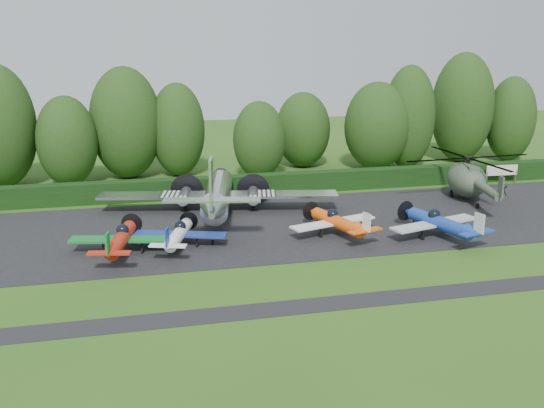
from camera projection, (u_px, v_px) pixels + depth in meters
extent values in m
plane|color=#2B5A19|center=(277.00, 270.00, 41.27)|extent=(160.00, 160.00, 0.00)
cube|color=black|center=(249.00, 227.00, 50.66)|extent=(70.00, 18.00, 0.01)
cube|color=black|center=(301.00, 307.00, 35.63)|extent=(70.00, 2.00, 0.00)
cube|color=black|center=(228.00, 195.00, 61.00)|extent=(90.00, 1.60, 2.00)
cylinder|color=silver|center=(218.00, 194.00, 53.89)|extent=(2.26, 11.79, 2.26)
cone|color=silver|center=(208.00, 178.00, 60.09)|extent=(2.26, 1.47, 2.26)
cone|color=silver|center=(231.00, 210.00, 47.11)|extent=(2.26, 2.95, 2.26)
sphere|color=black|center=(210.00, 176.00, 59.08)|extent=(1.47, 1.47, 1.47)
cube|color=silver|center=(216.00, 195.00, 54.89)|extent=(21.62, 2.36, 0.22)
cube|color=white|center=(173.00, 196.00, 54.00)|extent=(2.56, 2.46, 0.05)
cube|color=white|center=(259.00, 191.00, 55.72)|extent=(2.56, 2.46, 0.05)
cylinder|color=silver|center=(181.00, 198.00, 54.82)|extent=(1.08, 3.15, 1.08)
cylinder|color=silver|center=(249.00, 194.00, 56.20)|extent=(1.08, 3.15, 1.08)
cylinder|color=black|center=(179.00, 192.00, 56.90)|extent=(3.15, 0.03, 3.15)
cylinder|color=black|center=(245.00, 189.00, 58.27)|extent=(3.15, 0.03, 3.15)
cube|color=silver|center=(232.00, 199.00, 46.09)|extent=(7.37, 1.38, 0.14)
cube|color=silver|center=(232.00, 183.00, 45.45)|extent=(0.18, 2.16, 3.73)
cylinder|color=black|center=(182.00, 211.00, 54.74)|extent=(0.25, 0.88, 0.88)
cylinder|color=black|center=(250.00, 206.00, 56.11)|extent=(0.25, 0.88, 0.88)
cylinder|color=black|center=(234.00, 242.00, 46.58)|extent=(0.18, 0.43, 0.43)
cylinder|color=#AF2110|center=(121.00, 239.00, 43.82)|extent=(1.06, 6.06, 1.06)
sphere|color=black|center=(121.00, 230.00, 44.31)|extent=(0.93, 0.93, 0.93)
cube|color=#11722C|center=(121.00, 239.00, 44.38)|extent=(7.72, 1.43, 0.15)
cube|color=#AF2110|center=(120.00, 253.00, 40.33)|extent=(2.87, 0.77, 0.11)
cube|color=#11722C|center=(120.00, 243.00, 40.04)|extent=(0.11, 0.88, 1.43)
cylinder|color=black|center=(121.00, 224.00, 47.50)|extent=(1.65, 0.02, 1.65)
cylinder|color=black|center=(102.00, 253.00, 44.09)|extent=(0.15, 0.49, 0.49)
cylinder|color=black|center=(142.00, 250.00, 44.71)|extent=(0.15, 0.49, 0.49)
cylinder|color=black|center=(122.00, 241.00, 46.79)|extent=(0.13, 0.44, 0.44)
cylinder|color=white|center=(179.00, 234.00, 45.35)|extent=(0.96, 5.50, 0.96)
sphere|color=black|center=(178.00, 226.00, 45.79)|extent=(0.84, 0.84, 0.84)
cube|color=navy|center=(178.00, 234.00, 45.86)|extent=(7.00, 1.30, 0.14)
cube|color=white|center=(182.00, 245.00, 42.18)|extent=(2.60, 0.70, 0.10)
cube|color=navy|center=(182.00, 237.00, 41.92)|extent=(0.10, 0.80, 1.30)
cylinder|color=black|center=(175.00, 221.00, 48.68)|extent=(1.50, 0.02, 1.50)
cylinder|color=black|center=(162.00, 246.00, 45.59)|extent=(0.14, 0.44, 0.44)
cylinder|color=black|center=(196.00, 243.00, 46.15)|extent=(0.14, 0.44, 0.44)
cylinder|color=black|center=(177.00, 236.00, 48.03)|extent=(0.12, 0.40, 0.40)
cylinder|color=#EA510D|center=(337.00, 222.00, 48.11)|extent=(1.02, 5.87, 1.02)
sphere|color=black|center=(335.00, 214.00, 48.59)|extent=(0.90, 0.90, 0.90)
cube|color=white|center=(335.00, 222.00, 48.66)|extent=(7.47, 1.39, 0.15)
cube|color=#EA510D|center=(353.00, 232.00, 44.73)|extent=(2.77, 0.75, 0.11)
cube|color=white|center=(354.00, 224.00, 44.45)|extent=(0.11, 0.85, 1.39)
cylinder|color=black|center=(323.00, 209.00, 51.67)|extent=(1.60, 0.02, 1.60)
cylinder|color=black|center=(319.00, 234.00, 48.37)|extent=(0.15, 0.47, 0.47)
cylinder|color=black|center=(352.00, 231.00, 48.97)|extent=(0.15, 0.47, 0.47)
cylinder|color=black|center=(326.00, 224.00, 50.98)|extent=(0.13, 0.43, 0.43)
cylinder|color=navy|center=(440.00, 223.00, 47.55)|extent=(1.10, 6.28, 1.10)
sphere|color=black|center=(436.00, 215.00, 48.06)|extent=(0.96, 0.96, 0.96)
cube|color=#B8BABF|center=(436.00, 223.00, 48.13)|extent=(8.00, 1.49, 0.16)
cube|color=navy|center=(465.00, 234.00, 43.93)|extent=(2.97, 0.80, 0.11)
cube|color=#B8BABF|center=(467.00, 225.00, 43.63)|extent=(0.11, 0.91, 1.49)
cylinder|color=black|center=(417.00, 210.00, 51.36)|extent=(1.71, 0.02, 1.71)
cylinder|color=black|center=(420.00, 236.00, 47.83)|extent=(0.16, 0.50, 0.50)
cylinder|color=black|center=(454.00, 233.00, 48.48)|extent=(0.16, 0.50, 0.50)
cylinder|color=black|center=(422.00, 225.00, 50.63)|extent=(0.14, 0.46, 0.46)
ellipsoid|color=#364031|center=(466.00, 180.00, 59.08)|extent=(3.42, 6.28, 3.28)
cylinder|color=#364031|center=(496.00, 188.00, 54.36)|extent=(0.77, 6.58, 0.77)
cube|color=#364031|center=(520.00, 186.00, 50.90)|extent=(0.13, 0.99, 1.76)
cylinder|color=black|center=(468.00, 163.00, 58.65)|extent=(0.33, 0.33, 0.88)
cylinder|color=black|center=(468.00, 158.00, 58.52)|extent=(0.77, 0.77, 0.27)
cylinder|color=black|center=(468.00, 158.00, 58.52)|extent=(13.17, 13.17, 0.07)
cube|color=#364031|center=(472.00, 169.00, 57.92)|extent=(0.99, 2.19, 0.77)
ellipsoid|color=black|center=(457.00, 175.00, 60.70)|extent=(2.08, 2.08, 1.88)
cylinder|color=black|center=(450.00, 194.00, 60.10)|extent=(0.20, 0.61, 0.61)
cylinder|color=black|center=(470.00, 193.00, 60.58)|extent=(0.20, 0.61, 0.61)
cylinder|color=black|center=(485.00, 206.00, 56.23)|extent=(0.18, 0.53, 0.53)
cylinder|color=#3F3326|center=(487.00, 178.00, 65.59)|extent=(0.14, 0.14, 1.35)
cylinder|color=#3F3326|center=(515.00, 177.00, 66.33)|extent=(0.14, 0.14, 1.35)
cube|color=beige|center=(502.00, 170.00, 65.76)|extent=(3.61, 0.09, 1.13)
cylinder|color=black|center=(179.00, 161.00, 69.48)|extent=(0.70, 0.70, 3.47)
ellipsoid|color=black|center=(178.00, 130.00, 68.54)|extent=(6.15, 6.15, 10.60)
cylinder|color=black|center=(407.00, 151.00, 73.69)|extent=(0.70, 0.70, 4.05)
ellipsoid|color=black|center=(409.00, 117.00, 72.59)|extent=(6.22, 6.22, 12.36)
cylinder|color=black|center=(3.00, 167.00, 64.09)|extent=(0.70, 0.70, 4.23)
cylinder|color=black|center=(376.00, 155.00, 72.87)|extent=(0.70, 0.70, 3.42)
ellipsoid|color=black|center=(377.00, 126.00, 71.94)|extent=(7.82, 7.82, 10.46)
cylinder|color=black|center=(128.00, 160.00, 68.35)|extent=(0.70, 0.70, 4.07)
ellipsoid|color=black|center=(126.00, 123.00, 67.25)|extent=(7.92, 7.92, 12.43)
cylinder|color=black|center=(303.00, 155.00, 74.41)|extent=(0.70, 0.70, 2.99)
ellipsoid|color=black|center=(303.00, 130.00, 73.60)|extent=(6.63, 6.63, 9.13)
cylinder|color=black|center=(508.00, 147.00, 78.12)|extent=(0.70, 0.70, 3.52)
ellipsoid|color=black|center=(511.00, 119.00, 77.17)|extent=(6.15, 6.15, 10.76)
cylinder|color=black|center=(70.00, 171.00, 64.85)|extent=(0.70, 0.70, 3.14)
ellipsoid|color=black|center=(67.00, 141.00, 64.00)|extent=(6.34, 6.34, 9.60)
cylinder|color=black|center=(459.00, 144.00, 77.55)|extent=(0.70, 0.70, 4.50)
ellipsoid|color=black|center=(462.00, 108.00, 76.34)|extent=(7.72, 7.72, 13.74)
cylinder|color=black|center=(259.00, 166.00, 68.40)|extent=(0.70, 0.70, 2.84)
ellipsoid|color=black|center=(259.00, 140.00, 67.63)|extent=(5.89, 5.89, 8.67)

